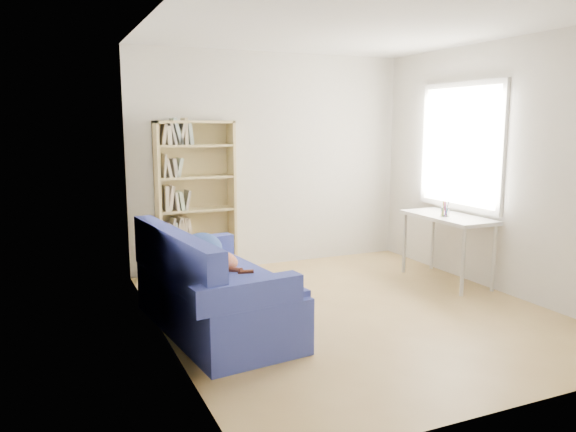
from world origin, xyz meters
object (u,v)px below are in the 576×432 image
object	(u,v)px
sofa	(210,290)
bookshelf	(196,205)
pen_cup	(445,211)
desk	(448,223)

from	to	relation	value
sofa	bookshelf	world-z (taller)	bookshelf
sofa	pen_cup	distance (m)	2.80
bookshelf	pen_cup	size ratio (longest dim) A/B	10.22
bookshelf	sofa	bearing A→B (deg)	-101.06
sofa	bookshelf	size ratio (longest dim) A/B	1.06
bookshelf	desk	distance (m)	2.85
sofa	pen_cup	xyz separation A→B (m)	(2.74, 0.32, 0.48)
bookshelf	pen_cup	xyz separation A→B (m)	(2.40, -1.43, -0.01)
desk	pen_cup	distance (m)	0.17
sofa	pen_cup	world-z (taller)	pen_cup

